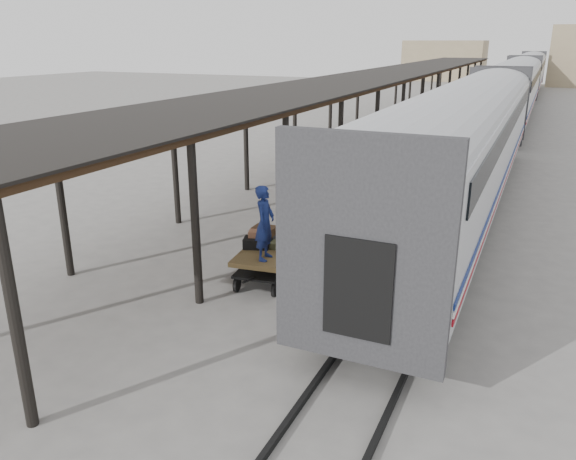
{
  "coord_description": "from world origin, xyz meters",
  "views": [
    {
      "loc": [
        5.68,
        -12.3,
        6.0
      ],
      "look_at": [
        0.42,
        -0.72,
        1.7
      ],
      "focal_mm": 35.0,
      "sensor_mm": 36.0,
      "label": 1
    }
  ],
  "objects_px": {
    "baggage_cart": "(268,256)",
    "porter": "(265,223)",
    "pedestrian": "(361,150)",
    "luggage_tug": "(379,134)"
  },
  "relations": [
    {
      "from": "baggage_cart",
      "to": "pedestrian",
      "type": "height_order",
      "value": "pedestrian"
    },
    {
      "from": "porter",
      "to": "pedestrian",
      "type": "bearing_deg",
      "value": 2.01
    },
    {
      "from": "luggage_tug",
      "to": "porter",
      "type": "relative_size",
      "value": 0.95
    },
    {
      "from": "pedestrian",
      "to": "porter",
      "type": "bearing_deg",
      "value": 112.55
    },
    {
      "from": "luggage_tug",
      "to": "pedestrian",
      "type": "xyz_separation_m",
      "value": [
        0.88,
        -6.54,
        0.19
      ]
    },
    {
      "from": "luggage_tug",
      "to": "baggage_cart",
      "type": "bearing_deg",
      "value": -75.48
    },
    {
      "from": "baggage_cart",
      "to": "pedestrian",
      "type": "relative_size",
      "value": 1.46
    },
    {
      "from": "baggage_cart",
      "to": "porter",
      "type": "height_order",
      "value": "porter"
    },
    {
      "from": "luggage_tug",
      "to": "porter",
      "type": "bearing_deg",
      "value": -75.06
    },
    {
      "from": "baggage_cart",
      "to": "porter",
      "type": "relative_size",
      "value": 1.36
    }
  ]
}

